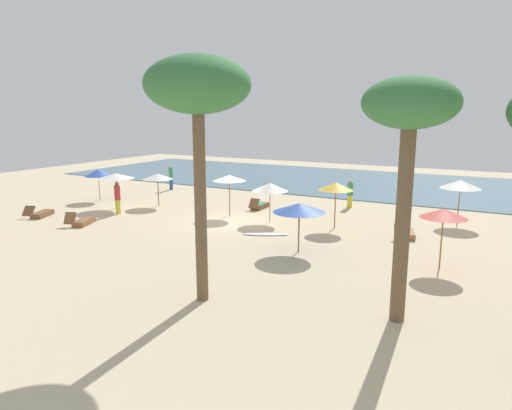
% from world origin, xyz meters
% --- Properties ---
extents(ground_plane, '(60.00, 60.00, 0.00)m').
position_xyz_m(ground_plane, '(0.00, 0.00, 0.00)').
color(ground_plane, beige).
extents(ocean_water, '(48.00, 16.00, 0.06)m').
position_xyz_m(ocean_water, '(0.00, 17.00, 0.03)').
color(ocean_water, slate).
rests_on(ocean_water, ground_plane).
extents(umbrella_0, '(2.20, 2.20, 2.15)m').
position_xyz_m(umbrella_0, '(-8.07, -0.22, 1.98)').
color(umbrella_0, brown).
rests_on(umbrella_0, ground_plane).
extents(umbrella_1, '(1.73, 1.73, 2.34)m').
position_xyz_m(umbrella_1, '(5.36, 1.30, 2.14)').
color(umbrella_1, olive).
rests_on(umbrella_1, ground_plane).
extents(umbrella_2, '(1.77, 1.77, 2.08)m').
position_xyz_m(umbrella_2, '(-10.90, 1.03, 1.86)').
color(umbrella_2, olive).
rests_on(umbrella_2, ground_plane).
extents(umbrella_3, '(1.87, 1.87, 2.33)m').
position_xyz_m(umbrella_3, '(-0.86, 1.24, 2.16)').
color(umbrella_3, brown).
rests_on(umbrella_3, ground_plane).
extents(umbrella_4, '(1.92, 1.92, 2.11)m').
position_xyz_m(umbrella_4, '(1.85, 0.94, 1.90)').
color(umbrella_4, olive).
rests_on(umbrella_4, ground_plane).
extents(umbrella_5, '(2.20, 2.20, 2.11)m').
position_xyz_m(umbrella_5, '(5.35, -3.34, 1.91)').
color(umbrella_5, brown).
rests_on(umbrella_5, ground_plane).
extents(umbrella_6, '(1.87, 1.87, 2.02)m').
position_xyz_m(umbrella_6, '(-6.30, 1.54, 1.85)').
color(umbrella_6, brown).
rests_on(umbrella_6, ground_plane).
extents(umbrella_7, '(1.73, 1.73, 2.30)m').
position_xyz_m(umbrella_7, '(10.88, -2.69, 2.12)').
color(umbrella_7, olive).
rests_on(umbrella_7, ground_plane).
extents(umbrella_8, '(2.05, 2.05, 2.35)m').
position_xyz_m(umbrella_8, '(10.78, 5.20, 2.12)').
color(umbrella_8, olive).
rests_on(umbrella_8, ground_plane).
extents(lounger_0, '(1.19, 1.79, 0.68)m').
position_xyz_m(lounger_0, '(-10.09, -4.07, 0.17)').
color(lounger_0, brown).
rests_on(lounger_0, ground_plane).
extents(lounger_1, '(0.68, 1.70, 0.71)m').
position_xyz_m(lounger_1, '(-0.26, 3.74, 0.18)').
color(lounger_1, brown).
rests_on(lounger_1, ground_plane).
extents(lounger_2, '(1.15, 1.73, 0.75)m').
position_xyz_m(lounger_2, '(-6.53, -4.29, 0.17)').
color(lounger_2, brown).
rests_on(lounger_2, ground_plane).
extents(lounger_3, '(1.02, 1.74, 0.73)m').
position_xyz_m(lounger_3, '(8.92, 1.26, 0.17)').
color(lounger_3, olive).
rests_on(lounger_3, ground_plane).
extents(person_0, '(0.50, 0.50, 1.73)m').
position_xyz_m(person_0, '(4.47, 6.74, 0.87)').
color(person_0, yellow).
rests_on(person_0, ground_plane).
extents(person_1, '(0.43, 0.43, 1.85)m').
position_xyz_m(person_1, '(-9.41, 6.70, 0.95)').
color(person_1, '#2D4C8C').
rests_on(person_1, ground_plane).
extents(person_2, '(0.46, 0.46, 1.88)m').
position_xyz_m(person_2, '(-6.83, -1.42, 0.96)').
color(person_2, yellow).
rests_on(person_2, ground_plane).
extents(palm_0, '(2.54, 2.54, 6.76)m').
position_xyz_m(palm_0, '(10.39, -8.01, 5.75)').
color(palm_0, brown).
rests_on(palm_0, ground_plane).
extents(palm_2, '(3.12, 3.12, 7.47)m').
position_xyz_m(palm_2, '(4.67, -9.43, 6.44)').
color(palm_2, brown).
rests_on(palm_2, ground_plane).
extents(surfboard, '(2.25, 1.46, 0.07)m').
position_xyz_m(surfboard, '(2.86, -1.53, 0.04)').
color(surfboard, silver).
rests_on(surfboard, ground_plane).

